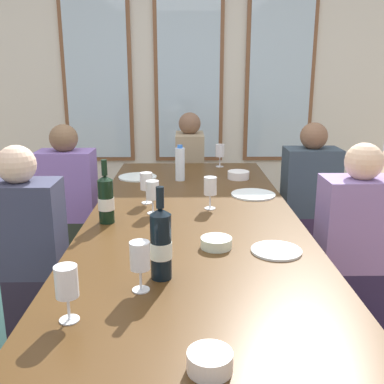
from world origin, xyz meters
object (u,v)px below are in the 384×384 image
(white_plate_2, at_px, (276,251))
(seated_person_2, at_px, (26,258))
(white_plate_0, at_px, (253,194))
(wine_bottle_0, at_px, (161,243))
(water_bottle, at_px, (180,164))
(seated_person_1, at_px, (309,204))
(seated_person_3, at_px, (354,252))
(tasting_bowl_2, at_px, (210,361))
(wine_glass_1, at_px, (140,257))
(dining_table, at_px, (193,228))
(wine_glass_4, at_px, (67,284))
(seated_person_0, at_px, (69,208))
(wine_glass_0, at_px, (152,192))
(seated_person_6, at_px, (190,179))
(tasting_bowl_0, at_px, (238,175))
(wine_glass_5, at_px, (220,152))
(white_plate_1, at_px, (138,177))
(wine_bottle_1, at_px, (106,199))
(wine_glass_2, at_px, (146,182))
(wine_glass_3, at_px, (210,187))

(white_plate_2, xyz_separation_m, seated_person_2, (-1.19, 0.44, -0.22))
(white_plate_0, height_order, wine_bottle_0, wine_bottle_0)
(water_bottle, relative_size, seated_person_1, 0.22)
(seated_person_3, bearing_deg, tasting_bowl_2, -124.32)
(wine_bottle_0, bearing_deg, wine_glass_1, -124.43)
(dining_table, relative_size, wine_glass_4, 15.45)
(water_bottle, distance_m, seated_person_0, 0.85)
(wine_glass_0, height_order, seated_person_3, seated_person_3)
(wine_glass_4, relative_size, seated_person_0, 0.16)
(seated_person_6, bearing_deg, seated_person_1, -42.03)
(tasting_bowl_0, height_order, wine_glass_5, wine_glass_5)
(tasting_bowl_2, distance_m, seated_person_6, 2.89)
(white_plate_0, height_order, wine_glass_0, wine_glass_0)
(white_plate_2, distance_m, water_bottle, 1.30)
(white_plate_0, xyz_separation_m, tasting_bowl_0, (-0.04, 0.42, 0.02))
(wine_glass_5, bearing_deg, wine_bottle_0, -100.48)
(white_plate_2, bearing_deg, wine_glass_0, 136.63)
(tasting_bowl_2, height_order, wine_glass_0, wine_glass_0)
(wine_glass_4, bearing_deg, wine_bottle_0, 47.00)
(white_plate_0, bearing_deg, white_plate_1, 148.06)
(white_plate_1, xyz_separation_m, seated_person_6, (0.37, 0.84, -0.22))
(tasting_bowl_0, distance_m, wine_glass_0, 0.93)
(water_bottle, distance_m, seated_person_1, 1.00)
(wine_bottle_0, xyz_separation_m, wine_glass_1, (-0.06, -0.09, -0.01))
(seated_person_2, bearing_deg, white_plate_2, -20.21)
(dining_table, xyz_separation_m, tasting_bowl_2, (0.02, -1.19, 0.08))
(wine_bottle_1, xyz_separation_m, seated_person_1, (1.28, 1.00, -0.33))
(wine_bottle_0, distance_m, seated_person_3, 1.26)
(seated_person_0, height_order, seated_person_3, same)
(white_plate_1, bearing_deg, wine_glass_2, -79.29)
(water_bottle, relative_size, wine_glass_2, 1.38)
(tasting_bowl_0, bearing_deg, wine_bottle_1, -129.87)
(dining_table, relative_size, wine_glass_3, 15.45)
(wine_glass_3, bearing_deg, wine_glass_0, -165.33)
(wine_glass_1, bearing_deg, dining_table, 76.37)
(wine_glass_5, bearing_deg, dining_table, -100.61)
(dining_table, bearing_deg, wine_glass_5, 79.39)
(wine_bottle_1, distance_m, seated_person_6, 1.85)
(wine_glass_0, bearing_deg, dining_table, -15.73)
(wine_glass_5, height_order, seated_person_3, seated_person_3)
(wine_bottle_1, bearing_deg, wine_glass_3, 22.53)
(wine_bottle_1, bearing_deg, white_plate_2, -26.44)
(tasting_bowl_2, bearing_deg, wine_glass_1, 116.80)
(dining_table, bearing_deg, wine_glass_4, -111.74)
(wine_glass_5, bearing_deg, tasting_bowl_0, -76.00)
(tasting_bowl_2, distance_m, wine_glass_2, 1.46)
(water_bottle, height_order, wine_glass_1, water_bottle)
(white_plate_1, height_order, wine_bottle_1, wine_bottle_1)
(white_plate_1, xyz_separation_m, wine_bottle_0, (0.25, -1.53, 0.13))
(wine_glass_2, relative_size, wine_glass_3, 1.00)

